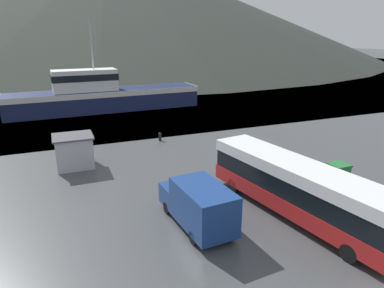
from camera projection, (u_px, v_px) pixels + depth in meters
water_surface at (81, 59)px, 141.07m from camera, size 240.00×240.00×0.00m
hill_backdrop at (111, 3)px, 153.97m from camera, size 229.01×229.01×46.47m
tour_bus at (297, 187)px, 19.09m from camera, size 4.41×12.41×3.15m
delivery_van at (198, 204)px, 18.14m from camera, size 2.57×5.67×2.51m
fishing_boat at (102, 95)px, 45.84m from camera, size 25.53×5.44×11.64m
storage_bin at (338, 172)px, 24.26m from camera, size 1.30×1.26×1.18m
dock_kiosk at (74, 151)px, 26.47m from camera, size 2.96×2.68×2.52m
mooring_bollard at (160, 136)px, 33.22m from camera, size 0.32×0.32×0.81m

